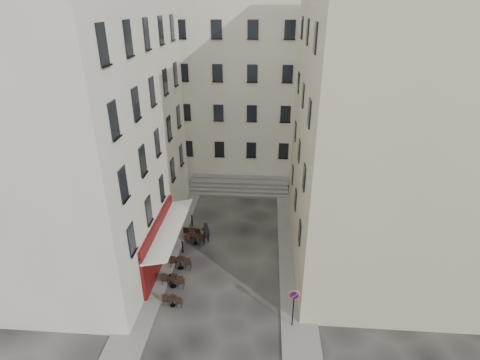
# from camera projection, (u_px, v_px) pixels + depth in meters

# --- Properties ---
(ground) EXTENTS (90.00, 90.00, 0.00)m
(ground) POSITION_uv_depth(u_px,v_px,m) (225.00, 278.00, 23.95)
(ground) COLOR black
(ground) RESTS_ON ground
(sidewalk_left) EXTENTS (2.00, 22.00, 0.12)m
(sidewalk_left) POSITION_uv_depth(u_px,v_px,m) (171.00, 239.00, 27.83)
(sidewalk_left) COLOR slate
(sidewalk_left) RESTS_ON ground
(sidewalk_right) EXTENTS (2.00, 18.00, 0.12)m
(sidewalk_right) POSITION_uv_depth(u_px,v_px,m) (293.00, 252.00, 26.32)
(sidewalk_right) COLOR slate
(sidewalk_right) RESTS_ON ground
(building_left) EXTENTS (12.20, 16.20, 20.60)m
(building_left) POSITION_uv_depth(u_px,v_px,m) (57.00, 105.00, 22.95)
(building_left) COLOR beige
(building_left) RESTS_ON ground
(building_right) EXTENTS (12.20, 14.20, 18.60)m
(building_right) POSITION_uv_depth(u_px,v_px,m) (402.00, 125.00, 22.42)
(building_right) COLOR #BAAA8A
(building_right) RESTS_ON ground
(building_back) EXTENTS (18.20, 10.20, 18.60)m
(building_back) POSITION_uv_depth(u_px,v_px,m) (234.00, 77.00, 37.16)
(building_back) COLOR beige
(building_back) RESTS_ON ground
(cafe_storefront) EXTENTS (1.74, 7.30, 3.50)m
(cafe_storefront) POSITION_uv_depth(u_px,v_px,m) (160.00, 242.00, 24.34)
(cafe_storefront) COLOR #470A0B
(cafe_storefront) RESTS_ON ground
(stone_steps) EXTENTS (9.00, 3.15, 0.80)m
(stone_steps) POSITION_uv_depth(u_px,v_px,m) (240.00, 186.00, 35.11)
(stone_steps) COLOR slate
(stone_steps) RESTS_ON ground
(bollard_near) EXTENTS (0.12, 0.12, 0.98)m
(bollard_near) POSITION_uv_depth(u_px,v_px,m) (170.00, 279.00, 23.04)
(bollard_near) COLOR black
(bollard_near) RESTS_ON ground
(bollard_mid) EXTENTS (0.12, 0.12, 0.98)m
(bollard_mid) POSITION_uv_depth(u_px,v_px,m) (183.00, 246.00, 26.19)
(bollard_mid) COLOR black
(bollard_mid) RESTS_ON ground
(bollard_far) EXTENTS (0.12, 0.12, 0.98)m
(bollard_far) POSITION_uv_depth(u_px,v_px,m) (192.00, 220.00, 29.35)
(bollard_far) COLOR black
(bollard_far) RESTS_ON ground
(no_parking_sign) EXTENTS (0.57, 0.11, 2.49)m
(no_parking_sign) POSITION_uv_depth(u_px,v_px,m) (294.00, 302.00, 19.61)
(no_parking_sign) COLOR black
(no_parking_sign) RESTS_ON ground
(bistro_table_a) EXTENTS (1.14, 0.54, 0.80)m
(bistro_table_a) POSITION_uv_depth(u_px,v_px,m) (173.00, 300.00, 21.59)
(bistro_table_a) COLOR black
(bistro_table_a) RESTS_ON ground
(bistro_table_b) EXTENTS (1.41, 0.66, 0.99)m
(bistro_table_b) POSITION_uv_depth(u_px,v_px,m) (173.00, 280.00, 23.02)
(bistro_table_b) COLOR black
(bistro_table_b) RESTS_ON ground
(bistro_table_c) EXTENTS (1.43, 0.67, 1.00)m
(bistro_table_c) POSITION_uv_depth(u_px,v_px,m) (181.00, 262.00, 24.61)
(bistro_table_c) COLOR black
(bistro_table_c) RESTS_ON ground
(bistro_table_d) EXTENTS (1.36, 0.64, 0.95)m
(bistro_table_d) POSITION_uv_depth(u_px,v_px,m) (195.00, 238.00, 27.14)
(bistro_table_d) COLOR black
(bistro_table_d) RESTS_ON ground
(bistro_table_e) EXTENTS (1.27, 0.60, 0.90)m
(bistro_table_e) POSITION_uv_depth(u_px,v_px,m) (192.00, 232.00, 27.89)
(bistro_table_e) COLOR black
(bistro_table_e) RESTS_ON ground
(pedestrian) EXTENTS (0.69, 0.56, 1.66)m
(pedestrian) POSITION_uv_depth(u_px,v_px,m) (206.00, 232.00, 27.24)
(pedestrian) COLOR black
(pedestrian) RESTS_ON ground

